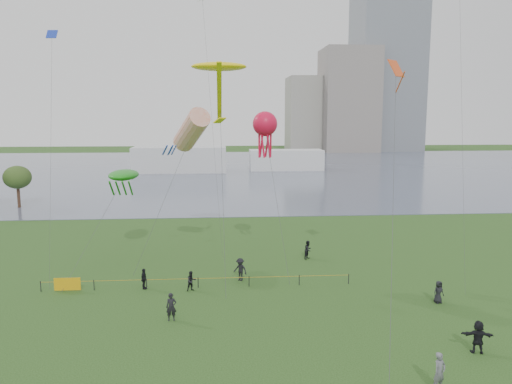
{
  "coord_description": "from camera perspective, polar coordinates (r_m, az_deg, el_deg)",
  "views": [
    {
      "loc": [
        -2.58,
        -24.83,
        13.35
      ],
      "look_at": [
        0.0,
        10.0,
        8.0
      ],
      "focal_mm": 35.0,
      "sensor_mm": 36.0,
      "label": 1
    }
  ],
  "objects": [
    {
      "name": "ground_plane",
      "position": [
        28.31,
        1.59,
        -19.43
      ],
      "size": [
        400.0,
        400.0,
        0.0
      ],
      "primitive_type": "plane",
      "color": "#1D3D13"
    },
    {
      "name": "spectator_d",
      "position": [
        38.83,
        20.14,
        -10.67
      ],
      "size": [
        0.9,
        0.7,
        1.63
      ],
      "primitive_type": "imported",
      "rotation": [
        0.0,
        0.0,
        0.26
      ],
      "color": "black",
      "rests_on": "ground_plane"
    },
    {
      "name": "small_kites",
      "position": [
        47.15,
        -2.52,
        20.24
      ],
      "size": [
        35.3,
        9.8,
        5.23
      ],
      "color": "#1933B2"
    },
    {
      "name": "spectator_c",
      "position": [
        40.25,
        -12.7,
        -9.65
      ],
      "size": [
        0.56,
        1.01,
        1.63
      ],
      "primitive_type": "imported",
      "rotation": [
        0.0,
        0.0,
        1.39
      ],
      "color": "black",
      "rests_on": "ground_plane"
    },
    {
      "name": "spectator_e",
      "position": [
        31.98,
        24.03,
        -14.89
      ],
      "size": [
        1.85,
        0.95,
        1.91
      ],
      "primitive_type": "imported",
      "rotation": [
        0.0,
        0.0,
        2.91
      ],
      "color": "black",
      "rests_on": "ground_plane"
    },
    {
      "name": "kite_creature",
      "position": [
        47.25,
        -14.88,
        1.87
      ],
      "size": [
        4.74,
        11.08,
        8.46
      ],
      "rotation": [
        0.0,
        0.0,
        0.09
      ],
      "color": "#3F3F42"
    },
    {
      "name": "lake",
      "position": [
        125.56,
        -3.04,
        2.6
      ],
      "size": [
        400.0,
        120.0,
        0.08
      ],
      "primitive_type": "cube",
      "color": "slate",
      "rests_on": "ground_plane"
    },
    {
      "name": "spectator_g",
      "position": [
        47.44,
        5.98,
        -6.59
      ],
      "size": [
        1.06,
        1.08,
        1.75
      ],
      "primitive_type": "imported",
      "rotation": [
        0.0,
        0.0,
        0.85
      ],
      "color": "black",
      "rests_on": "ground_plane"
    },
    {
      "name": "spectator_b",
      "position": [
        41.2,
        -1.81,
        -8.83
      ],
      "size": [
        1.39,
        1.27,
        1.87
      ],
      "primitive_type": "imported",
      "rotation": [
        0.0,
        0.0,
        -0.61
      ],
      "color": "black",
      "rests_on": "ground_plane"
    },
    {
      "name": "kite_stingray",
      "position": [
        44.02,
        -4.26,
        14.01
      ],
      "size": [
        4.78,
        10.25,
        17.9
      ],
      "rotation": [
        0.0,
        0.0,
        0.16
      ],
      "color": "#3F3F42"
    },
    {
      "name": "kite_delta",
      "position": [
        35.75,
        15.74,
        11.92
      ],
      "size": [
        5.73,
        15.65,
        17.2
      ],
      "rotation": [
        0.0,
        0.0,
        0.33
      ],
      "color": "#3F3F42"
    },
    {
      "name": "fence",
      "position": [
        40.62,
        -15.42,
        -9.97
      ],
      "size": [
        24.07,
        0.07,
        1.05
      ],
      "color": "black",
      "rests_on": "ground_plane"
    },
    {
      "name": "spectator_f",
      "position": [
        34.03,
        -9.65,
        -12.83
      ],
      "size": [
        0.72,
        0.51,
        1.86
      ],
      "primitive_type": "imported",
      "rotation": [
        0.0,
        0.0,
        0.11
      ],
      "color": "black",
      "rests_on": "ground_plane"
    },
    {
      "name": "building_low",
      "position": [
        195.91,
        6.0,
        8.85
      ],
      "size": [
        16.0,
        18.0,
        28.0
      ],
      "primitive_type": "cube",
      "color": "gray",
      "rests_on": "ground_plane"
    },
    {
      "name": "spectator_a",
      "position": [
        39.23,
        -7.39,
        -10.06
      ],
      "size": [
        0.94,
        0.86,
        1.56
      ],
      "primitive_type": "imported",
      "rotation": [
        0.0,
        0.0,
        0.46
      ],
      "color": "black",
      "rests_on": "ground_plane"
    },
    {
      "name": "building_mid",
      "position": [
        193.12,
        10.5,
        10.24
      ],
      "size": [
        20.0,
        20.0,
        38.0
      ],
      "primitive_type": "cube",
      "color": "gray",
      "rests_on": "ground_plane"
    },
    {
      "name": "kite_octopus",
      "position": [
        43.17,
        1.04,
        7.69
      ],
      "size": [
        2.64,
        6.16,
        13.74
      ],
      "rotation": [
        0.0,
        0.0,
        -0.3
      ],
      "color": "#3F3F42"
    },
    {
      "name": "pavilion_left",
      "position": [
        120.64,
        -8.72,
        3.69
      ],
      "size": [
        22.0,
        8.0,
        6.0
      ],
      "primitive_type": "cube",
      "color": "silver",
      "rests_on": "ground_plane"
    },
    {
      "name": "pavilion_right",
      "position": [
        124.42,
        3.45,
        3.69
      ],
      "size": [
        18.0,
        7.0,
        5.0
      ],
      "primitive_type": "cube",
      "color": "silver",
      "rests_on": "ground_plane"
    },
    {
      "name": "kite_flyer",
      "position": [
        27.35,
        20.23,
        -18.74
      ],
      "size": [
        0.85,
        0.75,
        1.97
      ],
      "primitive_type": "imported",
      "rotation": [
        0.0,
        0.0,
        0.48
      ],
      "color": "slate",
      "rests_on": "ground_plane"
    },
    {
      "name": "kite_windsock",
      "position": [
        42.8,
        -7.42,
        7.02
      ],
      "size": [
        6.89,
        5.15,
        14.08
      ],
      "rotation": [
        0.0,
        0.0,
        -0.19
      ],
      "color": "#3F3F42"
    }
  ]
}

